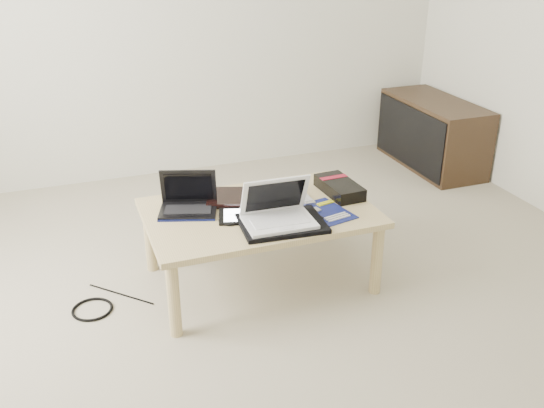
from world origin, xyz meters
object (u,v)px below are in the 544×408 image
object	(u,v)px
coffee_table	(259,219)
gpu_box	(339,187)
netbook	(188,203)
white_laptop	(278,213)
media_cabinet	(432,133)

from	to	relation	value
coffee_table	gpu_box	size ratio (longest dim) A/B	3.61
coffee_table	netbook	bearing A→B (deg)	160.53
gpu_box	white_laptop	bearing A→B (deg)	-151.46
media_cabinet	netbook	xyz separation A→B (m)	(-2.06, -0.99, 0.19)
media_cabinet	gpu_box	distance (m)	1.67
white_laptop	gpu_box	distance (m)	0.49
netbook	gpu_box	xyz separation A→B (m)	(0.78, -0.06, -0.01)
white_laptop	media_cabinet	bearing A→B (deg)	36.86
coffee_table	white_laptop	world-z (taller)	white_laptop
media_cabinet	gpu_box	world-z (taller)	media_cabinet
netbook	gpu_box	size ratio (longest dim) A/B	1.05
coffee_table	gpu_box	distance (m)	0.47
media_cabinet	netbook	bearing A→B (deg)	-154.45
coffee_table	netbook	world-z (taller)	netbook
coffee_table	netbook	distance (m)	0.36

